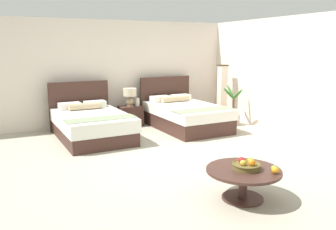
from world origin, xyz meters
The scene contains 14 objects.
ground_plane centered at (0.00, 0.00, -0.01)m, with size 9.32×10.31×0.02m, color #ABA38F.
wall_back centered at (0.00, 3.35, 1.28)m, with size 9.32×0.12×2.56m, color silver.
wall_side_right centered at (2.86, 0.40, 1.28)m, with size 0.12×5.91×2.56m, color silver.
bed_near_window centered at (-1.13, 2.08, 0.31)m, with size 1.45×2.16×1.12m.
bed_near_corner centered at (1.12, 2.08, 0.31)m, with size 1.48×2.25×1.15m.
nightstand centered at (0.03, 2.85, 0.24)m, with size 0.55×0.41×0.49m.
table_lamp centered at (0.03, 2.87, 0.77)m, with size 0.32×0.32×0.44m.
vase centered at (0.19, 2.81, 0.59)m, with size 0.11×0.11×0.20m.
coffee_table centered at (-0.11, -1.77, 0.30)m, with size 0.95×0.95×0.40m.
fruit_bowl centered at (-0.08, -1.79, 0.45)m, with size 0.36×0.36×0.15m.
loose_apple centered at (0.19, -1.98, 0.44)m, with size 0.07×0.07×0.07m.
loose_orange centered at (0.14, -2.07, 0.45)m, with size 0.09×0.09×0.09m.
floor_lamp_corner centered at (2.45, 2.49, 0.73)m, with size 0.23×0.23×1.45m.
potted_palm centered at (2.35, 1.83, 0.24)m, with size 0.58×0.61×0.98m.
Camera 1 is at (-2.78, -5.14, 1.92)m, focal length 37.36 mm.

